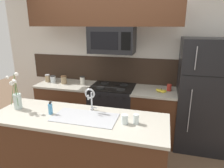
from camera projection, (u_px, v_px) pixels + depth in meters
The scene contains 22 objects.
ground_plane at pixel (97, 164), 2.94m from camera, with size 10.00×10.00×0.00m, color brown.
rear_partition at pixel (133, 62), 3.68m from camera, with size 5.20×0.10×2.60m, color silver.
splash_band at pixel (117, 70), 3.75m from camera, with size 3.50×0.01×0.48m, color #332319.
back_counter_left at pixel (68, 106), 3.86m from camera, with size 1.04×0.65×0.91m.
back_counter_right at pixel (153, 115), 3.46m from camera, with size 0.74×0.65×0.91m.
stove_range at pixel (112, 110), 3.64m from camera, with size 0.76×0.64×0.93m.
microwave at pixel (112, 40), 3.26m from camera, with size 0.74×0.40×0.43m.
upper_cabinet_band at pixel (102, 7), 3.13m from camera, with size 2.48×0.34×0.60m, color #4C2B19.
refrigerator at pixel (206, 95), 3.16m from camera, with size 0.88×0.74×1.78m.
storage_jar_tall at pixel (48, 78), 3.83m from camera, with size 0.09×0.09×0.14m.
storage_jar_medium at pixel (53, 79), 3.78m from camera, with size 0.10×0.10×0.13m.
storage_jar_short at pixel (64, 80), 3.70m from camera, with size 0.10×0.10×0.15m.
storage_jar_squat at pixel (82, 80), 3.66m from camera, with size 0.09×0.09×0.15m.
banana_bunch at pixel (161, 91), 3.25m from camera, with size 0.19×0.16×0.07m.
coffee_tin at pixel (169, 87), 3.31m from camera, with size 0.08×0.08×0.11m, color #B22D23.
island_counter at pixel (80, 150), 2.51m from camera, with size 2.12×0.74×0.91m.
kitchen_sink at pixel (85, 123), 2.38m from camera, with size 0.76×0.39×0.16m.
sink_faucet at pixel (90, 96), 2.48m from camera, with size 0.14×0.14×0.31m.
dish_soap_bottle at pixel (50, 109), 2.44m from camera, with size 0.06×0.05×0.16m.
drinking_glass at pixel (125, 119), 2.20m from camera, with size 0.08×0.08×0.11m.
spare_glass at pixel (136, 119), 2.20m from camera, with size 0.06×0.06×0.11m.
flower_vase at pixel (17, 98), 2.57m from camera, with size 0.15×0.13×0.49m.
Camera 1 is at (0.86, -2.34, 1.97)m, focal length 32.00 mm.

